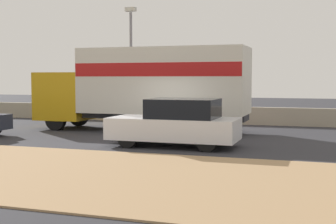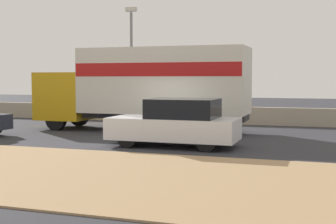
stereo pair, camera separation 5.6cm
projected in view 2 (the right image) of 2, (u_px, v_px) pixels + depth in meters
ground_plane at (157, 142)px, 16.93m from camera, size 80.00×80.00×0.00m
dirt_shoulder_foreground at (75, 172)px, 11.37m from camera, size 60.00×6.29×0.04m
stone_wall_backdrop at (207, 115)px, 23.94m from camera, size 60.00×0.35×0.87m
street_lamp at (131, 55)px, 24.30m from camera, size 0.56×0.28×5.96m
box_truck at (148, 84)px, 20.28m from camera, size 9.40×2.47×3.59m
car_hatchback at (176, 123)px, 15.70m from camera, size 4.33×1.85×1.62m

